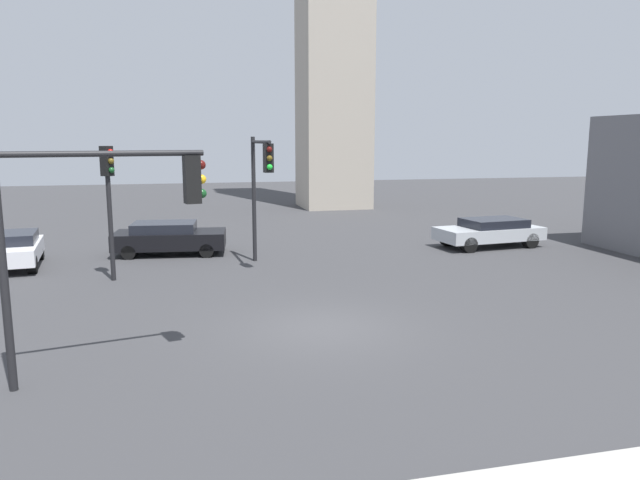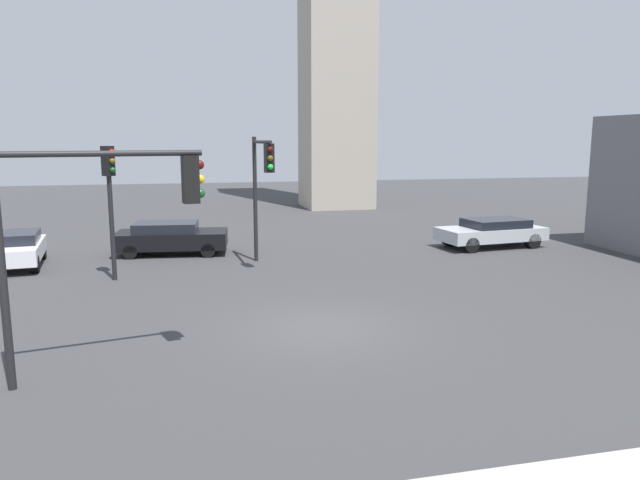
% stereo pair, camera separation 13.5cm
% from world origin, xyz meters
% --- Properties ---
extents(ground_plane, '(106.93, 106.93, 0.00)m').
position_xyz_m(ground_plane, '(0.00, 0.00, 0.00)').
color(ground_plane, '#38383A').
extents(traffic_light_0, '(0.43, 3.07, 4.92)m').
position_xyz_m(traffic_light_0, '(-0.47, 7.57, 3.52)').
color(traffic_light_0, black).
rests_on(traffic_light_0, ground_plane).
extents(traffic_light_1, '(0.48, 0.46, 4.59)m').
position_xyz_m(traffic_light_1, '(-5.74, 6.80, 3.23)').
color(traffic_light_1, black).
rests_on(traffic_light_1, ground_plane).
extents(traffic_light_2, '(3.92, 0.99, 4.84)m').
position_xyz_m(traffic_light_2, '(-4.92, -1.93, 3.45)').
color(traffic_light_2, black).
rests_on(traffic_light_2, ground_plane).
extents(car_0, '(4.80, 2.60, 1.37)m').
position_xyz_m(car_0, '(-3.91, 11.20, 0.73)').
color(car_0, black).
rests_on(car_0, ground_plane).
extents(car_1, '(2.22, 4.10, 1.32)m').
position_xyz_m(car_1, '(-9.61, 9.90, 0.71)').
color(car_1, silver).
rests_on(car_1, ground_plane).
extents(car_4, '(4.94, 2.55, 1.28)m').
position_xyz_m(car_4, '(10.20, 9.58, 0.71)').
color(car_4, '#ADB2B7').
rests_on(car_4, ground_plane).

